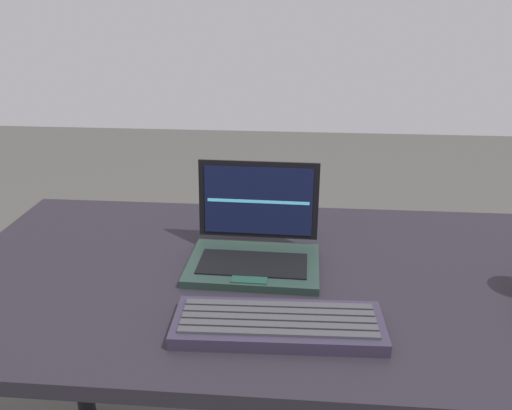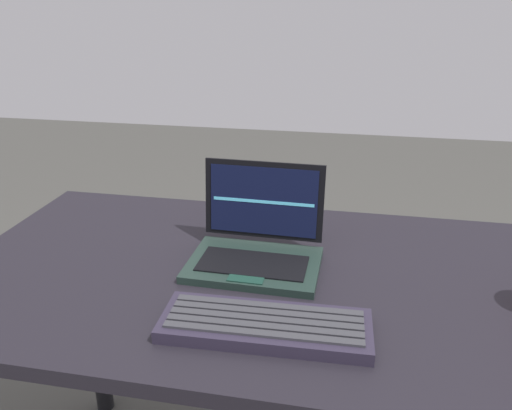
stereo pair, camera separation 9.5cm
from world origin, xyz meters
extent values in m
cube|color=black|center=(0.00, 0.00, 0.71)|extent=(1.34, 0.68, 0.03)
cylinder|color=black|center=(-0.61, 0.28, 0.35)|extent=(0.05, 0.05, 0.70)
cube|color=#1F302A|center=(-0.07, 0.01, 0.73)|extent=(0.26, 0.19, 0.02)
cube|color=black|center=(-0.07, 0.00, 0.74)|extent=(0.22, 0.10, 0.00)
cube|color=#18382E|center=(-0.07, -0.06, 0.74)|extent=(0.07, 0.03, 0.00)
cube|color=black|center=(-0.07, 0.11, 0.83)|extent=(0.25, 0.03, 0.16)
cube|color=black|center=(-0.07, 0.10, 0.83)|extent=(0.23, 0.02, 0.14)
cube|color=#59CCF2|center=(-0.07, 0.10, 0.83)|extent=(0.22, 0.01, 0.01)
cube|color=#2B2536|center=(-0.01, -0.19, 0.74)|extent=(0.35, 0.13, 0.02)
cube|color=#38383D|center=(-0.01, -0.23, 0.75)|extent=(0.32, 0.02, 0.00)
cube|color=#38383D|center=(-0.01, -0.21, 0.75)|extent=(0.32, 0.02, 0.00)
cube|color=#38383D|center=(-0.01, -0.19, 0.75)|extent=(0.32, 0.02, 0.00)
cube|color=#38383D|center=(-0.01, -0.17, 0.75)|extent=(0.32, 0.02, 0.00)
cube|color=#38383D|center=(-0.01, -0.15, 0.75)|extent=(0.32, 0.02, 0.00)
camera|label=1|loc=(0.01, -0.87, 1.23)|focal=35.37mm
camera|label=2|loc=(0.10, -0.86, 1.23)|focal=35.37mm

